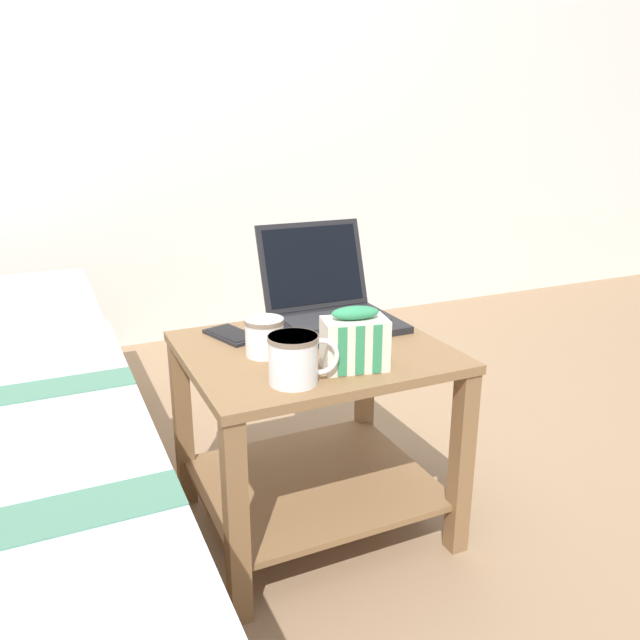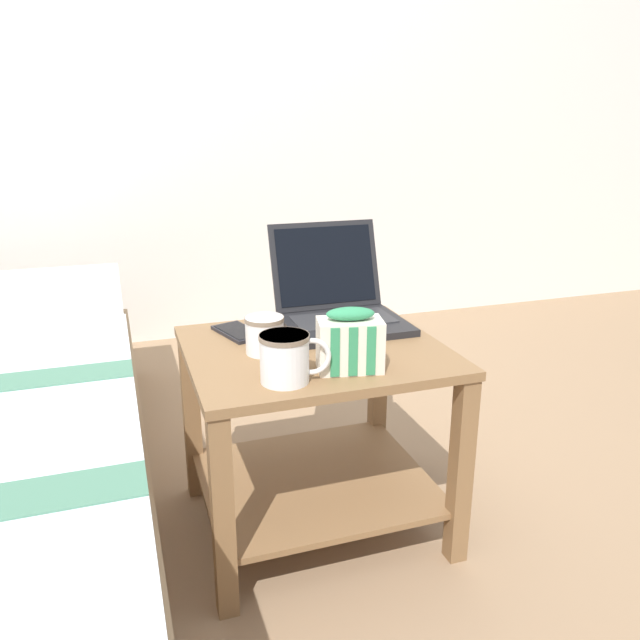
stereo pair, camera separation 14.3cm
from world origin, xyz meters
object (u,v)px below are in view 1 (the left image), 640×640
at_px(snack_bag, 355,341).
at_px(laptop, 330,304).
at_px(mug_front_right, 295,357).
at_px(cell_phone, 232,335).
at_px(mug_front_left, 265,335).

bearing_deg(snack_bag, laptop, 73.87).
height_order(laptop, snack_bag, laptop).
height_order(laptop, mug_front_right, laptop).
bearing_deg(mug_front_right, cell_phone, 96.04).
bearing_deg(mug_front_left, snack_bag, -47.39).
distance_m(laptop, mug_front_left, 0.29).
height_order(mug_front_left, snack_bag, snack_bag).
relative_size(mug_front_left, mug_front_right, 0.77).
xyz_separation_m(mug_front_left, snack_bag, (0.15, -0.16, 0.01)).
bearing_deg(cell_phone, snack_bag, -59.77).
distance_m(laptop, cell_phone, 0.28).
bearing_deg(mug_front_left, mug_front_right, -90.00).
bearing_deg(mug_front_left, laptop, 33.87).
xyz_separation_m(snack_bag, cell_phone, (-0.18, 0.31, -0.06)).
relative_size(snack_bag, cell_phone, 0.91).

